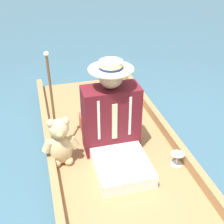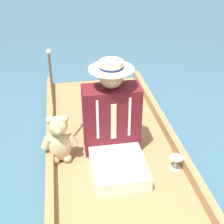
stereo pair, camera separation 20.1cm
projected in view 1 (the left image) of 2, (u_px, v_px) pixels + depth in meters
ground_plane at (119, 175)px, 2.64m from camera, size 16.00×16.00×0.00m
punt_boat at (119, 169)px, 2.60m from camera, size 1.15×3.25×0.22m
seat_cushion at (102, 123)px, 2.96m from camera, size 0.39×0.28×0.15m
seated_person at (113, 125)px, 2.56m from camera, size 0.47×0.76×0.82m
teddy_bear at (60, 143)px, 2.49m from camera, size 0.30×0.18×0.43m
wine_glass at (177, 157)px, 2.54m from camera, size 0.11×0.11×0.11m
walking_cane at (52, 99)px, 2.48m from camera, size 0.04×0.24×0.88m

